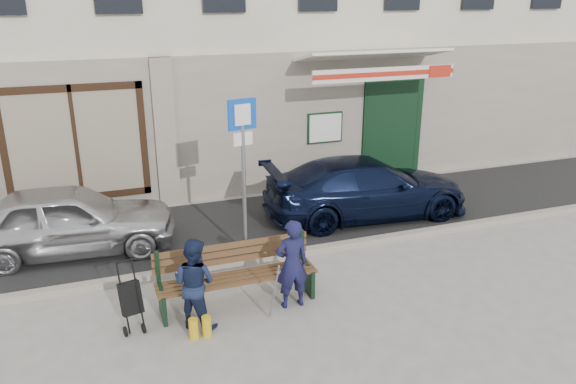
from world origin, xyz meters
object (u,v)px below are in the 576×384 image
car_navy (366,188)px  bench (234,277)px  man (292,264)px  parking_sign (243,152)px  stroller (131,300)px  woman (194,283)px  car_silver (69,220)px

car_navy → bench: bearing=129.5°
man → parking_sign: bearing=-86.3°
car_navy → bench: size_ratio=1.78×
stroller → bench: bearing=-9.2°
car_navy → parking_sign: bearing=110.8°
woman → stroller: bearing=27.3°
parking_sign → bench: parking_sign is taller
bench → man: size_ratio=1.73×
woman → stroller: woman is taller
man → bench: bearing=-23.0°
car_silver → car_navy: (5.81, -0.23, -0.01)m
car_silver → car_navy: car_silver is taller
car_navy → woman: woman is taller
stroller → car_silver: bearing=92.2°
man → woman: man is taller
man → car_silver: bearing=-45.8°
car_navy → man: 3.94m
car_silver → man: size_ratio=2.66×
man → woman: size_ratio=1.04×
car_silver → woman: woman is taller
bench → stroller: 1.51m
stroller → parking_sign: bearing=26.0°
car_silver → bench: 3.60m
car_navy → man: (-2.71, -2.86, 0.07)m
stroller → woman: bearing=-29.4°
man → stroller: man is taller
parking_sign → man: 2.31m
parking_sign → woman: bearing=-134.5°
car_silver → car_navy: size_ratio=0.86×
car_silver → parking_sign: parking_sign is taller
car_silver → bench: (2.30, -2.76, -0.17)m
car_navy → stroller: (-5.01, -2.64, -0.18)m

